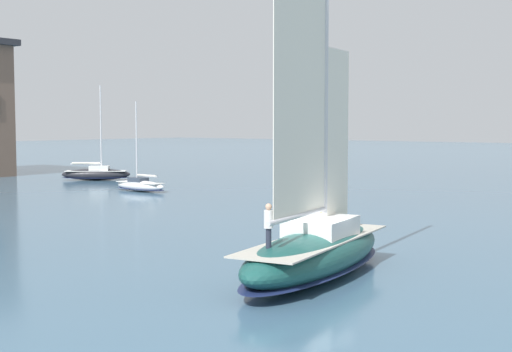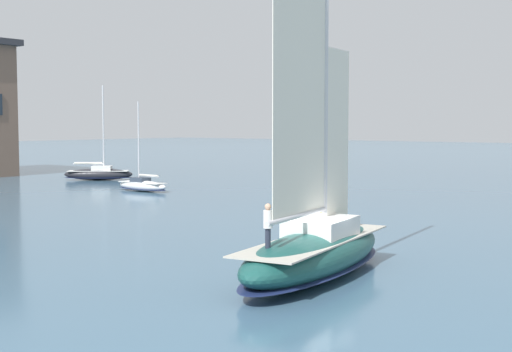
% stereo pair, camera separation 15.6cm
% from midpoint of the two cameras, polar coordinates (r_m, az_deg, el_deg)
% --- Properties ---
extents(ground_plane, '(400.00, 400.00, 0.00)m').
position_cam_midpoint_polar(ground_plane, '(28.80, 4.91, -8.06)').
color(ground_plane, '#42667F').
extents(sailboat_main, '(11.66, 4.99, 15.51)m').
position_cam_midpoint_polar(sailboat_main, '(28.59, 4.94, -5.70)').
color(sailboat_main, '#194C47').
rests_on(sailboat_main, ground).
extents(sailboat_moored_near_marina, '(6.37, 7.00, 10.20)m').
position_cam_midpoint_polar(sailboat_moored_near_marina, '(78.76, -12.42, 0.18)').
color(sailboat_moored_near_marina, '#232328').
rests_on(sailboat_moored_near_marina, ground).
extents(sailboat_moored_mid_channel, '(1.69, 5.88, 8.08)m').
position_cam_midpoint_polar(sailboat_moored_mid_channel, '(65.11, -9.01, -0.73)').
color(sailboat_moored_mid_channel, silver).
rests_on(sailboat_moored_mid_channel, ground).
extents(channel_buoy, '(1.15, 1.15, 2.07)m').
position_cam_midpoint_polar(channel_buoy, '(42.79, 5.83, -2.90)').
color(channel_buoy, yellow).
rests_on(channel_buoy, ground).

